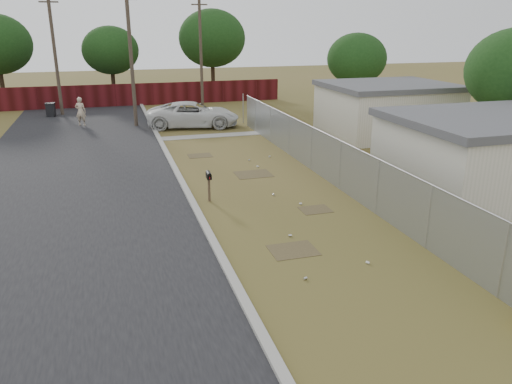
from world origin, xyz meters
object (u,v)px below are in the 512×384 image
object	(u,v)px
pedestrian	(81,111)
pickup_truck	(193,115)
trash_bin	(51,110)
mailbox	(209,178)

from	to	relation	value
pedestrian	pickup_truck	bearing A→B (deg)	179.34
pickup_truck	trash_bin	size ratio (longest dim) A/B	5.97
pickup_truck	pedestrian	bearing A→B (deg)	80.78
pedestrian	trash_bin	xyz separation A→B (m)	(-2.26, 4.27, -0.44)
pickup_truck	trash_bin	distance (m)	11.58
pedestrian	trash_bin	world-z (taller)	pedestrian
mailbox	trash_bin	world-z (taller)	mailbox
mailbox	pickup_truck	distance (m)	14.67
pedestrian	trash_bin	distance (m)	4.85
pickup_truck	mailbox	bearing A→B (deg)	-176.54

